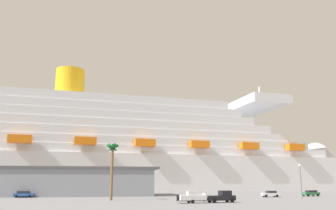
{
  "coord_description": "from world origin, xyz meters",
  "views": [
    {
      "loc": [
        -23.48,
        -81.98,
        3.91
      ],
      "look_at": [
        -2.03,
        26.26,
        27.38
      ],
      "focal_mm": 38.48,
      "sensor_mm": 36.0,
      "label": 1
    }
  ],
  "objects": [
    {
      "name": "terminal_building",
      "position": [
        -42.39,
        25.97,
        3.91
      ],
      "size": [
        72.41,
        23.33,
        7.78
      ],
      "color": "gray",
      "rests_on": "ground_plane"
    },
    {
      "name": "ground_plane",
      "position": [
        0.0,
        30.0,
        0.0
      ],
      "size": [
        600.0,
        600.0,
        0.0
      ],
      "primitive_type": "plane",
      "color": "gray"
    },
    {
      "name": "parked_car_black_coupe",
      "position": [
        -17.9,
        20.93,
        0.83
      ],
      "size": [
        4.86,
        2.33,
        1.58
      ],
      "color": "black",
      "rests_on": "ground_plane"
    },
    {
      "name": "parked_car_blue_suv",
      "position": [
        -40.73,
        14.67,
        0.84
      ],
      "size": [
        4.66,
        2.16,
        1.58
      ],
      "color": "#264C99",
      "rests_on": "ground_plane"
    },
    {
      "name": "parked_car_green_wagon",
      "position": [
        33.6,
        8.2,
        0.83
      ],
      "size": [
        4.86,
        2.5,
        1.58
      ],
      "color": "#2D723F",
      "rests_on": "ground_plane"
    },
    {
      "name": "pickup_truck",
      "position": [
        0.14,
        -15.04,
        1.04
      ],
      "size": [
        5.83,
        2.93,
        2.2
      ],
      "color": "black",
      "rests_on": "ground_plane"
    },
    {
      "name": "palm_tree",
      "position": [
        -20.09,
        -2.57,
        9.64
      ],
      "size": [
        2.89,
        2.91,
        12.07
      ],
      "color": "brown",
      "rests_on": "ground_plane"
    },
    {
      "name": "cruise_ship",
      "position": [
        -6.32,
        74.34,
        15.49
      ],
      "size": [
        234.35,
        52.76,
        57.86
      ],
      "color": "white",
      "rests_on": "ground_plane"
    },
    {
      "name": "small_boat_on_trailer",
      "position": [
        -5.27,
        -15.84,
        0.97
      ],
      "size": [
        7.23,
        2.61,
        2.15
      ],
      "color": "#595960",
      "rests_on": "ground_plane"
    },
    {
      "name": "street_lamp",
      "position": [
        23.48,
        -4.17,
        5.13
      ],
      "size": [
        0.56,
        0.56,
        7.86
      ],
      "color": "slate",
      "rests_on": "ground_plane"
    },
    {
      "name": "parked_car_silver_sedan",
      "position": [
        20.52,
        5.51,
        0.83
      ],
      "size": [
        4.44,
        2.49,
        1.58
      ],
      "color": "silver",
      "rests_on": "ground_plane"
    }
  ]
}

